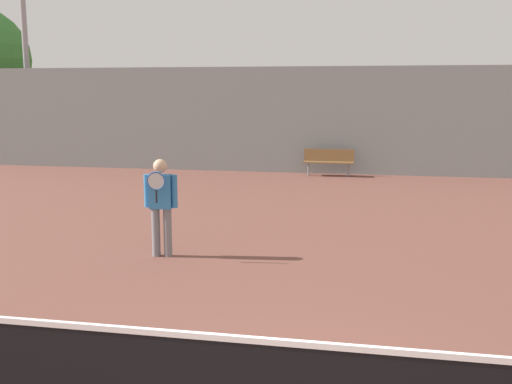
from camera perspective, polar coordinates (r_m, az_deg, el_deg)
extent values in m
cube|color=white|center=(4.69, 1.97, -14.08)|extent=(10.00, 0.04, 0.05)
cylinder|color=slate|center=(10.36, -9.51, -3.79)|extent=(0.14, 0.14, 0.84)
cylinder|color=slate|center=(10.31, -8.40, -3.83)|extent=(0.14, 0.14, 0.84)
cube|color=teal|center=(10.19, -9.06, 0.04)|extent=(0.39, 0.23, 0.57)
cylinder|color=teal|center=(10.26, -10.34, 0.12)|extent=(0.10, 0.10, 0.56)
cylinder|color=teal|center=(10.13, -7.77, 0.07)|extent=(0.10, 0.10, 0.56)
sphere|color=#DBAD89|center=(10.13, -9.13, 2.46)|extent=(0.23, 0.23, 0.23)
cylinder|color=black|center=(9.93, -9.47, -0.42)|extent=(0.03, 0.03, 0.22)
torus|color=#28519E|center=(9.89, -9.51, 1.04)|extent=(0.31, 0.05, 0.31)
cylinder|color=silver|center=(9.89, -9.51, 1.04)|extent=(0.27, 0.03, 0.27)
cube|color=brown|center=(19.74, 6.92, 2.82)|extent=(1.64, 0.40, 0.04)
cylinder|color=gray|center=(19.82, 5.02, 2.19)|extent=(0.06, 0.06, 0.43)
cylinder|color=gray|center=(19.73, 8.81, 2.08)|extent=(0.06, 0.06, 0.43)
cube|color=brown|center=(19.89, 6.97, 3.51)|extent=(1.64, 0.04, 0.40)
cylinder|color=#939399|center=(24.79, -21.23, 14.68)|extent=(0.22, 0.22, 10.43)
cube|color=gray|center=(20.20, 9.17, 6.71)|extent=(31.49, 0.06, 3.57)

